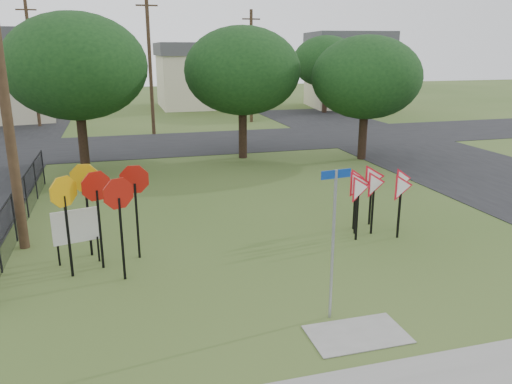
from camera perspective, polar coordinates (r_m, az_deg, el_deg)
The scene contains 19 objects.
ground at distance 12.72m, azimuth 6.55°, elevation -10.37°, with size 140.00×140.00×0.00m, color #364E1D.
street_right at distance 26.87m, azimuth 22.51°, elevation 2.74°, with size 8.00×50.00×0.02m, color black.
street_far at distance 31.33m, azimuth -7.33°, elevation 5.58°, with size 60.00×8.00×0.02m, color black.
curb_pad at distance 10.82m, azimuth 11.50°, elevation -15.66°, with size 2.00×1.20×0.02m, color gray.
street_name_sign at distance 10.53m, azimuth 8.82°, elevation -5.06°, with size 0.68×0.11×3.31m.
stop_sign_cluster at distance 13.48m, azimuth -17.34°, elevation -0.50°, with size 2.45×2.10×2.67m.
yield_sign_cluster at distance 15.92m, azimuth 13.37°, elevation 0.74°, with size 2.64×1.47×2.10m.
info_board at distance 14.21m, azimuth -19.85°, elevation -3.90°, with size 1.20×0.34×1.54m.
utility_pole_main at distance 15.26m, azimuth -26.98°, elevation 12.77°, with size 3.55×0.33×10.00m.
far_pole_a at distance 34.60m, azimuth -12.01°, elevation 14.01°, with size 1.40×0.24×9.00m.
far_pole_b at distance 39.91m, azimuth -0.54°, elevation 14.21°, with size 1.40×0.24×8.50m.
far_pole_c at distance 40.90m, azimuth -24.19°, elevation 13.25°, with size 1.40×0.24×9.00m.
fence_run at distance 17.73m, azimuth -25.32°, elevation -1.42°, with size 0.05×11.55×1.50m.
house_mid at distance 51.26m, azimuth -6.37°, elevation 13.18°, with size 8.40×8.40×6.20m.
house_right at distance 51.67m, azimuth 10.35°, elevation 13.61°, with size 8.30×8.30×7.20m.
tree_near_left at distance 24.57m, azimuth -19.89°, elevation 13.32°, with size 6.40×6.40×7.27m.
tree_near_mid at distance 26.32m, azimuth -1.57°, elevation 13.67°, with size 6.00×6.00×6.80m.
tree_near_right at distance 26.63m, azimuth 12.48°, elevation 12.65°, with size 5.60×5.60×6.33m.
tree_far_right at distance 46.34m, azimuth 8.02°, elevation 14.55°, with size 6.00×6.00×6.80m.
Camera 1 is at (-4.43, -10.50, 5.64)m, focal length 35.00 mm.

